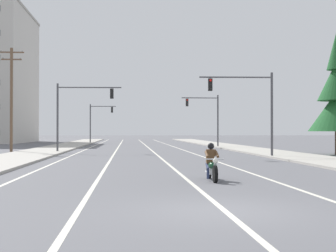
# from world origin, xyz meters

# --- Properties ---
(ground_plane) EXTENTS (400.00, 400.00, 0.00)m
(ground_plane) POSITION_xyz_m (0.00, 0.00, 0.00)
(ground_plane) COLOR #5B5B60
(lane_stripe_center) EXTENTS (0.16, 100.00, 0.01)m
(lane_stripe_center) POSITION_xyz_m (0.10, 45.00, 0.00)
(lane_stripe_center) COLOR beige
(lane_stripe_center) RESTS_ON ground
(lane_stripe_left) EXTENTS (0.16, 100.00, 0.01)m
(lane_stripe_left) POSITION_xyz_m (-3.41, 45.00, 0.00)
(lane_stripe_left) COLOR beige
(lane_stripe_left) RESTS_ON ground
(lane_stripe_right) EXTENTS (0.16, 100.00, 0.01)m
(lane_stripe_right) POSITION_xyz_m (3.36, 45.00, 0.00)
(lane_stripe_right) COLOR beige
(lane_stripe_right) RESTS_ON ground
(lane_stripe_far_left) EXTENTS (0.16, 100.00, 0.01)m
(lane_stripe_far_left) POSITION_xyz_m (-6.66, 45.00, 0.00)
(lane_stripe_far_left) COLOR beige
(lane_stripe_far_left) RESTS_ON ground
(sidewalk_kerb_right) EXTENTS (4.40, 110.00, 0.14)m
(sidewalk_kerb_right) POSITION_xyz_m (10.00, 40.00, 0.07)
(sidewalk_kerb_right) COLOR #ADA89E
(sidewalk_kerb_right) RESTS_ON ground
(sidewalk_kerb_left) EXTENTS (4.40, 110.00, 0.14)m
(sidewalk_kerb_left) POSITION_xyz_m (-10.00, 40.00, 0.07)
(sidewalk_kerb_left) COLOR #ADA89E
(sidewalk_kerb_left) RESTS_ON ground
(motorcycle_with_rider) EXTENTS (0.70, 2.19, 1.46)m
(motorcycle_with_rider) POSITION_xyz_m (1.02, 6.86, 0.59)
(motorcycle_with_rider) COLOR black
(motorcycle_with_rider) RESTS_ON ground
(traffic_signal_near_right) EXTENTS (5.40, 0.44, 6.20)m
(traffic_signal_near_right) POSITION_xyz_m (6.67, 22.31, 4.13)
(traffic_signal_near_right) COLOR #47474C
(traffic_signal_near_right) RESTS_ON ground
(traffic_signal_near_left) EXTENTS (5.79, 0.44, 6.20)m
(traffic_signal_near_left) POSITION_xyz_m (-6.86, 31.38, 4.15)
(traffic_signal_near_left) COLOR #47474C
(traffic_signal_near_left) RESTS_ON ground
(traffic_signal_mid_right) EXTENTS (4.43, 0.42, 6.20)m
(traffic_signal_mid_right) POSITION_xyz_m (7.11, 43.56, 4.07)
(traffic_signal_mid_right) COLOR #47474C
(traffic_signal_mid_right) RESTS_ON ground
(traffic_signal_mid_left) EXTENTS (4.10, 0.37, 6.20)m
(traffic_signal_mid_left) POSITION_xyz_m (-7.08, 63.42, 4.05)
(traffic_signal_mid_left) COLOR #47474C
(traffic_signal_mid_left) RESTS_ON ground
(utility_pole_left_near) EXTENTS (2.23, 0.26, 9.51)m
(utility_pole_left_near) POSITION_xyz_m (-12.84, 32.47, 5.11)
(utility_pole_left_near) COLOR brown
(utility_pole_left_near) RESTS_ON ground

